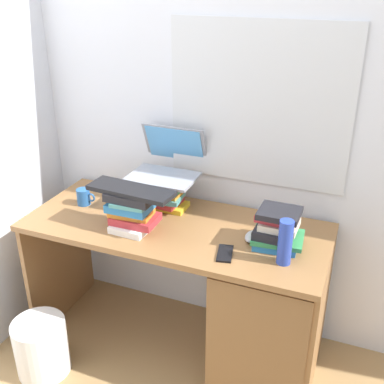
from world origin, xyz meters
The scene contains 14 objects.
ground_plane centered at (0.00, 0.00, 0.00)m, with size 6.00×6.00×0.00m, color #9E7A4C.
wall_back centered at (0.00, 0.36, 1.30)m, with size 6.00×0.06×2.60m.
wall_left centered at (-0.94, 0.00, 1.30)m, with size 0.05×6.00×2.60m, color silver.
desk centered at (0.39, -0.02, 0.41)m, with size 1.51×0.63×0.75m.
book_stack_tall centered at (-0.14, 0.15, 0.84)m, with size 0.25×0.20×0.17m.
book_stack_keyboard_riser centered at (-0.18, -0.11, 0.85)m, with size 0.23×0.18×0.20m.
book_stack_side centered at (0.50, 0.00, 0.84)m, with size 0.24×0.20×0.18m.
laptop centered at (-0.13, 0.21, 0.98)m, with size 0.35×0.34×0.24m.
keyboard centered at (-0.17, -0.11, 0.96)m, with size 0.42×0.14×0.02m, color black.
computer_mouse centered at (0.39, 0.00, 0.77)m, with size 0.06×0.10×0.04m, color #A5A8AD.
mug centered at (-0.54, 0.03, 0.80)m, with size 0.11×0.07×0.09m.
water_bottle centered at (0.57, -0.13, 0.85)m, with size 0.06×0.06×0.21m, color #263FA5.
cell_phone centered at (0.31, -0.16, 0.76)m, with size 0.07×0.14×0.01m, color black.
wastebasket centered at (-0.56, -0.44, 0.15)m, with size 0.27×0.27×0.30m, color silver.
Camera 1 is at (0.84, -1.88, 1.90)m, focal length 44.43 mm.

